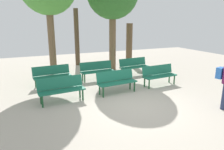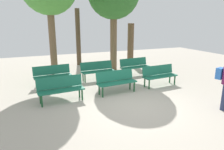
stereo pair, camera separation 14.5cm
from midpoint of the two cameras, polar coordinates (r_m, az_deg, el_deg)
ground_plane at (r=7.11m, az=6.71°, el=-8.52°), size 24.00×24.00×0.00m
bench_r0_c0 at (r=7.52m, az=-14.30°, el=-3.47°), size 1.63×0.59×0.87m
bench_r0_c1 at (r=8.19m, az=0.73°, el=-1.49°), size 1.63×0.61×0.87m
bench_r0_c2 at (r=9.37m, az=12.31°, el=0.26°), size 1.63×0.59×0.87m
bench_r1_c0 at (r=9.48m, az=-16.56°, el=0.16°), size 1.63×0.59×0.87m
bench_r1_c1 at (r=10.02m, az=-4.58°, el=1.50°), size 1.61×0.52×0.87m
bench_r1_c2 at (r=10.97m, az=5.62°, el=2.64°), size 1.63×0.61×0.87m
tree_1 at (r=13.43m, az=-9.94°, el=10.11°), size 0.29×0.29×3.50m
tree_3 at (r=14.04m, az=4.44°, el=8.64°), size 0.41×0.41×2.61m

